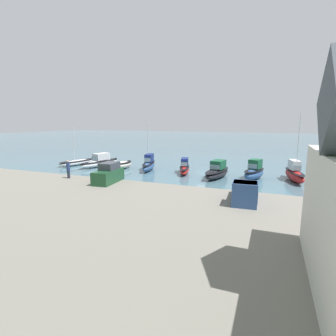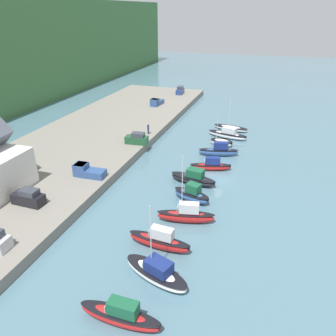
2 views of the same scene
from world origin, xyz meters
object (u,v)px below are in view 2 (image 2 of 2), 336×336
at_px(moored_boat_0, 121,315).
at_px(parked_car_0, 180,91).
at_px(moored_boat_4, 192,195).
at_px(moored_boat_6, 211,166).
at_px(parked_car_1, 137,139).
at_px(moored_boat_10, 231,128).
at_px(moored_boat_5, 193,178).
at_px(parked_car_3, 28,198).
at_px(moored_boat_8, 221,142).
at_px(moored_boat_9, 228,134).
at_px(moored_boat_2, 160,241).
at_px(person_on_quay, 148,129).
at_px(moored_boat_7, 219,151).
at_px(pickup_truck_0, 87,171).
at_px(pickup_truck_1, 156,102).
at_px(moored_boat_3, 186,215).
at_px(moored_boat_1, 156,272).

bearing_deg(moored_boat_0, parked_car_0, 12.85).
height_order(moored_boat_4, moored_boat_6, moored_boat_4).
bearing_deg(parked_car_1, moored_boat_10, -46.30).
bearing_deg(moored_boat_5, parked_car_3, 138.27).
bearing_deg(moored_boat_10, moored_boat_0, -170.06).
height_order(moored_boat_8, parked_car_3, parked_car_3).
xyz_separation_m(moored_boat_10, parked_car_1, (-17.22, 14.98, 1.82)).
bearing_deg(parked_car_0, moored_boat_6, 108.27).
relative_size(moored_boat_9, moored_boat_10, 1.08).
xyz_separation_m(moored_boat_6, parked_car_0, (45.16, 18.83, 1.50)).
relative_size(moored_boat_2, person_on_quay, 3.49).
relative_size(moored_boat_8, person_on_quay, 2.28).
xyz_separation_m(moored_boat_7, pickup_truck_0, (-17.00, 16.91, 1.25)).
bearing_deg(moored_boat_9, pickup_truck_0, 160.54).
bearing_deg(moored_boat_8, parked_car_0, 41.32).
bearing_deg(pickup_truck_1, moored_boat_8, 142.76).
bearing_deg(pickup_truck_0, pickup_truck_1, 2.57).
relative_size(moored_boat_9, pickup_truck_1, 1.76).
distance_m(moored_boat_3, person_on_quay, 29.24).
bearing_deg(moored_boat_10, moored_boat_2, -170.63).
bearing_deg(moored_boat_6, moored_boat_3, 165.39).
height_order(moored_boat_8, moored_boat_9, moored_boat_9).
bearing_deg(moored_boat_0, pickup_truck_1, 17.57).
distance_m(moored_boat_4, moored_boat_10, 31.56).
bearing_deg(person_on_quay, moored_boat_10, -52.05).
xyz_separation_m(moored_boat_5, moored_boat_7, (11.74, -1.72, 0.09)).
bearing_deg(pickup_truck_1, moored_boat_9, 151.16).
bearing_deg(moored_boat_7, moored_boat_6, 164.61).
bearing_deg(parked_car_1, moored_boat_7, -86.19).
height_order(moored_boat_2, moored_boat_3, moored_boat_3).
bearing_deg(moored_boat_8, pickup_truck_0, 155.76).
xyz_separation_m(moored_boat_6, parked_car_3, (-20.08, 19.72, 1.50)).
height_order(moored_boat_5, moored_boat_7, moored_boat_7).
height_order(moored_boat_3, pickup_truck_0, moored_boat_3).
distance_m(moored_boat_0, moored_boat_4, 21.09).
relative_size(moored_boat_8, moored_boat_9, 0.57).
relative_size(moored_boat_2, parked_car_1, 1.72).
distance_m(moored_boat_5, moored_boat_8, 16.86).
relative_size(moored_boat_7, parked_car_3, 1.92).
distance_m(moored_boat_7, parked_car_3, 33.03).
xyz_separation_m(moored_boat_1, parked_car_0, (71.01, 18.79, 1.46)).
height_order(moored_boat_3, moored_boat_6, moored_boat_3).
height_order(moored_boat_0, person_on_quay, person_on_quay).
bearing_deg(pickup_truck_0, parked_car_1, -10.44).
height_order(moored_boat_8, person_on_quay, person_on_quay).
bearing_deg(parked_car_3, pickup_truck_0, -16.87).
xyz_separation_m(moored_boat_8, moored_boat_9, (4.68, -0.47, 0.18)).
height_order(moored_boat_0, moored_boat_2, moored_boat_2).
bearing_deg(moored_boat_5, moored_boat_3, -161.04).
height_order(moored_boat_3, moored_boat_7, moored_boat_3).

